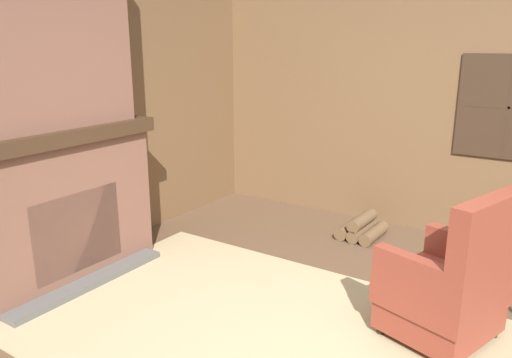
{
  "coord_description": "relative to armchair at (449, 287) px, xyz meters",
  "views": [
    {
      "loc": [
        0.88,
        -2.22,
        1.82
      ],
      "look_at": [
        -0.97,
        0.59,
        0.9
      ],
      "focal_mm": 35.0,
      "sensor_mm": 36.0,
      "label": 1
    }
  ],
  "objects": [
    {
      "name": "area_rug",
      "position": [
        -0.63,
        -0.57,
        -0.36
      ],
      "size": [
        4.0,
        2.08,
        0.01
      ],
      "color": "tan",
      "rests_on": "ground"
    },
    {
      "name": "firewood_stack",
      "position": [
        -1.09,
        1.35,
        -0.28
      ],
      "size": [
        0.39,
        0.46,
        0.23
      ],
      "rotation": [
        0.0,
        0.0,
        -0.03
      ],
      "color": "brown",
      "rests_on": "ground"
    },
    {
      "name": "storage_case",
      "position": [
        -2.8,
        -0.21,
        0.93
      ],
      "size": [
        0.13,
        0.22,
        0.16
      ],
      "color": "gray",
      "rests_on": "fireplace_hearth"
    },
    {
      "name": "wood_panel_wall_back",
      "position": [
        -0.34,
        1.9,
        0.98
      ],
      "size": [
        5.88,
        0.09,
        2.7
      ],
      "color": "brown",
      "rests_on": "ground"
    },
    {
      "name": "chimney_breast",
      "position": [
        -2.76,
        -0.76,
        1.58
      ],
      "size": [
        0.39,
        1.32,
        1.46
      ],
      "color": "brown",
      "rests_on": "fireplace_hearth"
    },
    {
      "name": "armchair",
      "position": [
        0.0,
        0.0,
        0.0
      ],
      "size": [
        0.77,
        0.81,
        0.99
      ],
      "rotation": [
        0.0,
        0.0,
        2.84
      ],
      "color": "brown",
      "rests_on": "ground"
    },
    {
      "name": "wood_panel_wall_left",
      "position": [
        -3.01,
        -0.76,
        0.98
      ],
      "size": [
        0.06,
        5.88,
        2.7
      ],
      "color": "brown",
      "rests_on": "ground"
    },
    {
      "name": "fireplace_hearth",
      "position": [
        -2.75,
        -0.76,
        0.24
      ],
      "size": [
        0.66,
        1.6,
        1.21
      ],
      "color": "brown",
      "rests_on": "ground"
    },
    {
      "name": "decorative_plate_on_mantel",
      "position": [
        -2.82,
        -0.76,
        0.98
      ],
      "size": [
        0.07,
        0.27,
        0.27
      ],
      "color": "#336093",
      "rests_on": "fireplace_hearth"
    }
  ]
}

